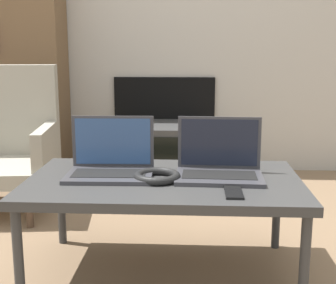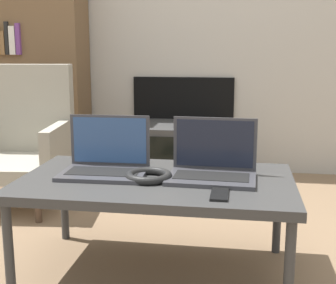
% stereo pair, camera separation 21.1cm
% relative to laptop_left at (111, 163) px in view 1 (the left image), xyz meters
% --- Properties ---
extents(table, '(1.07, 0.63, 0.40)m').
position_rel_laptop_left_xyz_m(table, '(0.22, -0.05, -0.08)').
color(table, '#333333').
rests_on(table, ground_plane).
extents(laptop_left, '(0.35, 0.25, 0.23)m').
position_rel_laptop_left_xyz_m(laptop_left, '(0.00, 0.00, 0.00)').
color(laptop_left, '#38383D').
rests_on(laptop_left, table).
extents(laptop_right, '(0.35, 0.25, 0.23)m').
position_rel_laptop_left_xyz_m(laptop_right, '(0.44, -0.00, 0.00)').
color(laptop_right, '#38383D').
rests_on(laptop_right, table).
extents(headphones, '(0.18, 0.18, 0.03)m').
position_rel_laptop_left_xyz_m(headphones, '(0.19, -0.07, -0.03)').
color(headphones, black).
rests_on(headphones, table).
extents(phone, '(0.06, 0.15, 0.01)m').
position_rel_laptop_left_xyz_m(phone, '(0.48, -0.23, -0.05)').
color(phone, black).
rests_on(phone, table).
extents(tv, '(0.58, 0.50, 0.38)m').
position_rel_laptop_left_xyz_m(tv, '(0.12, 1.36, -0.26)').
color(tv, '#383838').
rests_on(tv, ground_plane).
extents(armchair, '(0.67, 0.63, 0.81)m').
position_rel_laptop_left_xyz_m(armchair, '(-0.76, 0.74, -0.06)').
color(armchair, gray).
rests_on(armchair, ground_plane).
extents(bookshelf, '(0.72, 0.32, 1.56)m').
position_rel_laptop_left_xyz_m(bookshelf, '(-0.94, 1.46, 0.33)').
color(bookshelf, brown).
rests_on(bookshelf, ground_plane).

